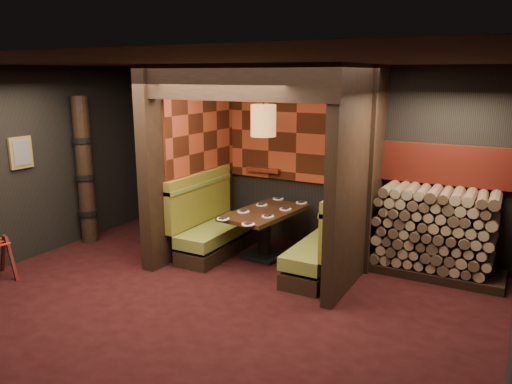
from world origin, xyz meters
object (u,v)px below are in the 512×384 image
(booth_bench_left, at_px, (213,227))
(dining_table, at_px, (265,226))
(pendant_lamp, at_px, (263,121))
(booth_bench_right, at_px, (327,247))
(firewood_stack, at_px, (440,233))
(totem_column, at_px, (85,172))

(booth_bench_left, distance_m, dining_table, 0.85)
(pendant_lamp, bearing_deg, booth_bench_right, -6.93)
(booth_bench_left, height_order, pendant_lamp, pendant_lamp)
(pendant_lamp, bearing_deg, booth_bench_left, -170.96)
(firewood_stack, bearing_deg, pendant_lamp, -166.79)
(dining_table, distance_m, totem_column, 3.08)
(totem_column, distance_m, firewood_stack, 5.51)
(booth_bench_right, xyz_separation_m, firewood_stack, (1.35, 0.70, 0.21))
(booth_bench_left, distance_m, booth_bench_right, 1.89)
(firewood_stack, bearing_deg, dining_table, -167.91)
(booth_bench_right, xyz_separation_m, pendant_lamp, (-1.07, 0.13, 1.68))
(totem_column, bearing_deg, pendant_lamp, 13.17)
(booth_bench_right, height_order, firewood_stack, firewood_stack)
(pendant_lamp, xyz_separation_m, firewood_stack, (2.43, 0.57, -1.47))
(booth_bench_left, height_order, totem_column, totem_column)
(dining_table, height_order, totem_column, totem_column)
(dining_table, height_order, firewood_stack, firewood_stack)
(dining_table, bearing_deg, totem_column, -165.90)
(pendant_lamp, xyz_separation_m, totem_column, (-2.91, -0.68, -0.89))
(totem_column, bearing_deg, booth_bench_right, 7.86)
(totem_column, bearing_deg, booth_bench_left, 14.75)
(dining_table, xyz_separation_m, pendant_lamp, (0.00, -0.05, 1.58))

